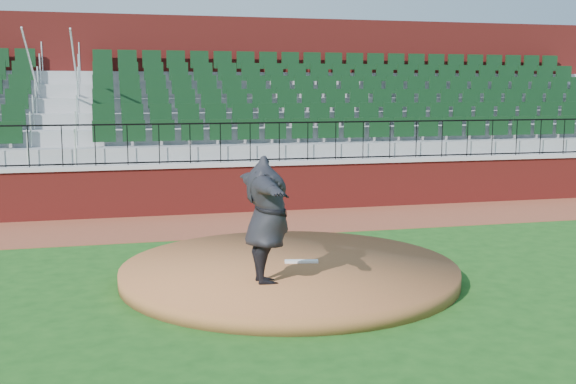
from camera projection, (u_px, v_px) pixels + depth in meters
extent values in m
plane|color=#184A15|center=(310.00, 283.00, 11.53)|extent=(90.00, 90.00, 0.00)
cube|color=brown|center=(248.00, 223.00, 16.71)|extent=(34.00, 3.20, 0.01)
cube|color=maroon|center=(236.00, 189.00, 18.16)|extent=(34.00, 0.35, 1.20)
cube|color=#B7B7B7|center=(236.00, 164.00, 18.06)|extent=(34.00, 0.45, 0.10)
cube|color=maroon|center=(206.00, 102.00, 23.15)|extent=(34.00, 0.50, 5.50)
cylinder|color=brown|center=(289.00, 272.00, 11.76)|extent=(5.60, 5.60, 0.25)
cube|color=white|center=(301.00, 261.00, 11.87)|extent=(0.58, 0.26, 0.04)
imported|color=black|center=(267.00, 220.00, 10.51)|extent=(0.70, 2.39, 1.93)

